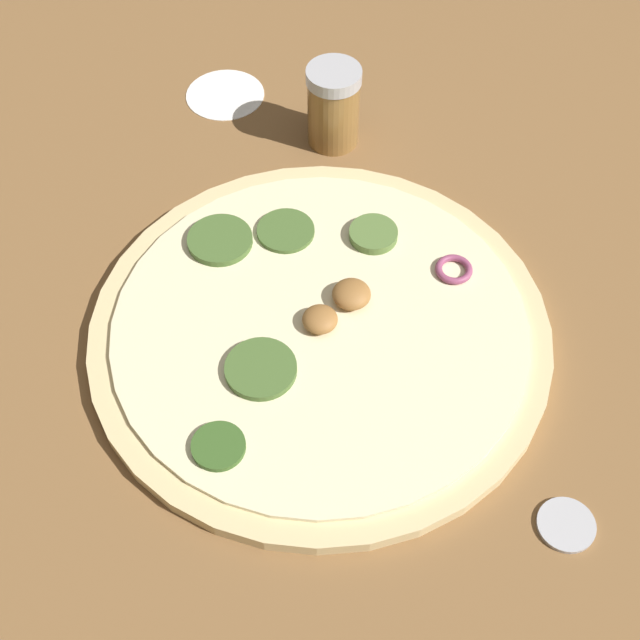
% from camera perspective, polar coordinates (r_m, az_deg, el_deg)
% --- Properties ---
extents(ground_plane, '(3.00, 3.00, 0.00)m').
position_cam_1_polar(ground_plane, '(0.71, 0.00, -1.06)').
color(ground_plane, brown).
extents(pizza, '(0.37, 0.37, 0.03)m').
position_cam_1_polar(pizza, '(0.71, -0.06, -0.58)').
color(pizza, beige).
rests_on(pizza, ground_plane).
extents(spice_jar, '(0.05, 0.05, 0.08)m').
position_cam_1_polar(spice_jar, '(0.84, 0.87, 13.54)').
color(spice_jar, olive).
rests_on(spice_jar, ground_plane).
extents(loose_cap, '(0.04, 0.04, 0.01)m').
position_cam_1_polar(loose_cap, '(0.65, 15.51, -12.46)').
color(loose_cap, '#B2B2B7').
rests_on(loose_cap, ground_plane).
extents(flour_patch, '(0.08, 0.08, 0.00)m').
position_cam_1_polar(flour_patch, '(0.92, -6.09, 14.16)').
color(flour_patch, white).
rests_on(flour_patch, ground_plane).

